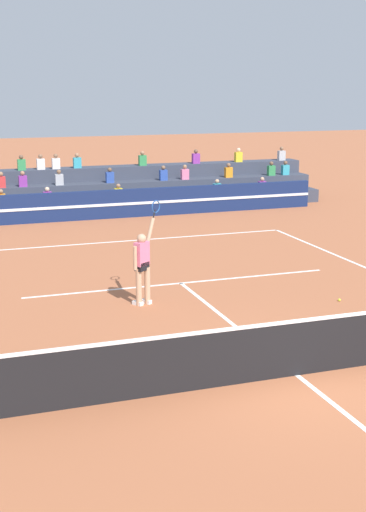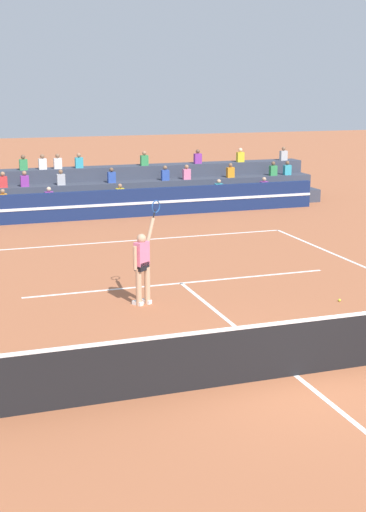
{
  "view_description": "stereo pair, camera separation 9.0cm",
  "coord_description": "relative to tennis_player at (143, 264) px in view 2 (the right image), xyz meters",
  "views": [
    {
      "loc": [
        -5.85,
        -10.6,
        5.1
      ],
      "look_at": [
        -0.44,
        4.99,
        1.1
      ],
      "focal_mm": 50.0,
      "sensor_mm": 36.0,
      "label": 1
    },
    {
      "loc": [
        -5.76,
        -10.63,
        5.1
      ],
      "look_at": [
        -0.44,
        4.99,
        1.1
      ],
      "focal_mm": 50.0,
      "sensor_mm": 36.0,
      "label": 2
    }
  ],
  "objects": [
    {
      "name": "sponsor_banner_wall",
      "position": [
        1.44,
        11.12,
        -0.44
      ],
      "size": [
        18.0,
        0.26,
        1.1
      ],
      "color": "navy",
      "rests_on": "ground"
    },
    {
      "name": "tennis_ball",
      "position": [
        4.53,
        -1.32,
        -0.95
      ],
      "size": [
        0.07,
        0.07,
        0.07
      ],
      "primitive_type": "sphere",
      "color": "#C6DB33",
      "rests_on": "ground"
    },
    {
      "name": "tennis_net",
      "position": [
        1.44,
        -4.99,
        -0.44
      ],
      "size": [
        12.0,
        0.1,
        1.1
      ],
      "color": "#2D6B38",
      "rests_on": "ground"
    },
    {
      "name": "bleacher_stand",
      "position": [
        1.45,
        13.65,
        -0.33
      ],
      "size": [
        20.1,
        2.85,
        2.28
      ],
      "color": "#383D4C",
      "rests_on": "ground"
    },
    {
      "name": "tennis_player",
      "position": [
        0.0,
        0.0,
        0.0
      ],
      "size": [
        0.86,
        0.62,
        2.48
      ],
      "color": "tan",
      "rests_on": "ground"
    },
    {
      "name": "court_lines",
      "position": [
        1.44,
        -4.99,
        -0.98
      ],
      "size": [
        11.1,
        23.9,
        0.01
      ],
      "color": "white",
      "rests_on": "ground"
    },
    {
      "name": "ground_plane",
      "position": [
        1.44,
        -4.99,
        -0.99
      ],
      "size": [
        120.0,
        120.0,
        0.0
      ],
      "primitive_type": "plane",
      "color": "#AD603D"
    }
  ]
}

